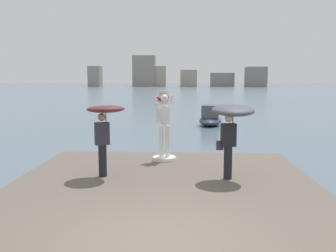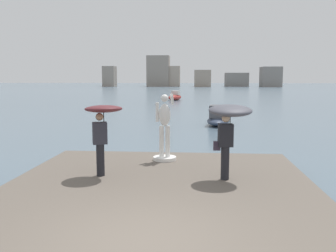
{
  "view_description": "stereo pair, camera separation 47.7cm",
  "coord_description": "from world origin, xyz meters",
  "px_view_note": "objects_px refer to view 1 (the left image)",
  "views": [
    {
      "loc": [
        0.47,
        -5.81,
        3.05
      ],
      "look_at": [
        0.0,
        5.88,
        1.55
      ],
      "focal_mm": 39.78,
      "sensor_mm": 36.0,
      "label": 1
    },
    {
      "loc": [
        0.95,
        -5.79,
        3.05
      ],
      "look_at": [
        0.0,
        5.88,
        1.55
      ],
      "focal_mm": 39.78,
      "sensor_mm": 36.0,
      "label": 2
    }
  ],
  "objects_px": {
    "statue_white_figure": "(164,133)",
    "boat_mid": "(163,97)",
    "boat_near": "(210,118)",
    "onlooker_left": "(105,121)",
    "onlooker_right": "(232,119)"
  },
  "relations": [
    {
      "from": "statue_white_figure",
      "to": "boat_mid",
      "type": "relative_size",
      "value": 0.55
    },
    {
      "from": "boat_near",
      "to": "boat_mid",
      "type": "xyz_separation_m",
      "value": [
        -4.58,
        27.94,
        0.01
      ]
    },
    {
      "from": "statue_white_figure",
      "to": "onlooker_left",
      "type": "relative_size",
      "value": 1.11
    },
    {
      "from": "onlooker_right",
      "to": "boat_near",
      "type": "xyz_separation_m",
      "value": [
        0.52,
        14.65,
        -1.54
      ]
    },
    {
      "from": "onlooker_left",
      "to": "boat_mid",
      "type": "relative_size",
      "value": 0.49
    },
    {
      "from": "onlooker_left",
      "to": "boat_near",
      "type": "height_order",
      "value": "onlooker_left"
    },
    {
      "from": "onlooker_right",
      "to": "boat_mid",
      "type": "height_order",
      "value": "onlooker_right"
    },
    {
      "from": "statue_white_figure",
      "to": "onlooker_left",
      "type": "xyz_separation_m",
      "value": [
        -1.51,
        -2.05,
        0.62
      ]
    },
    {
      "from": "onlooker_left",
      "to": "boat_mid",
      "type": "bearing_deg",
      "value": 90.91
    },
    {
      "from": "onlooker_right",
      "to": "boat_mid",
      "type": "distance_m",
      "value": 42.8
    },
    {
      "from": "onlooker_right",
      "to": "boat_near",
      "type": "bearing_deg",
      "value": 87.97
    },
    {
      "from": "onlooker_left",
      "to": "onlooker_right",
      "type": "height_order",
      "value": "onlooker_right"
    },
    {
      "from": "boat_near",
      "to": "onlooker_left",
      "type": "bearing_deg",
      "value": -105.06
    },
    {
      "from": "statue_white_figure",
      "to": "boat_mid",
      "type": "bearing_deg",
      "value": 93.09
    },
    {
      "from": "onlooker_left",
      "to": "onlooker_right",
      "type": "xyz_separation_m",
      "value": [
        3.39,
        -0.12,
        0.08
      ]
    }
  ]
}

